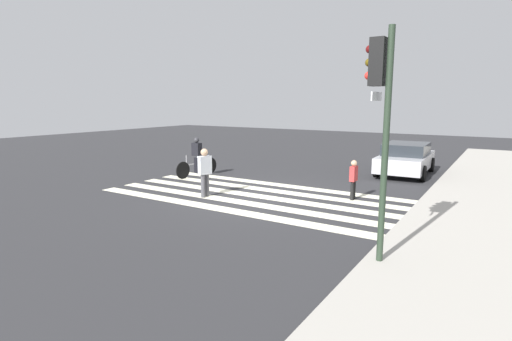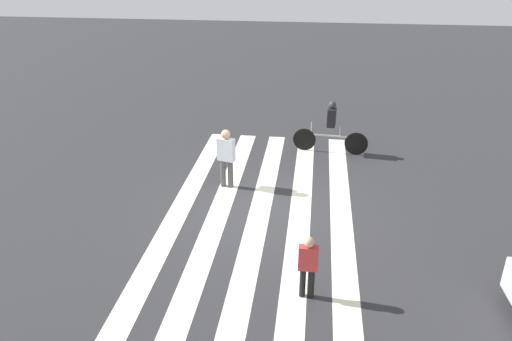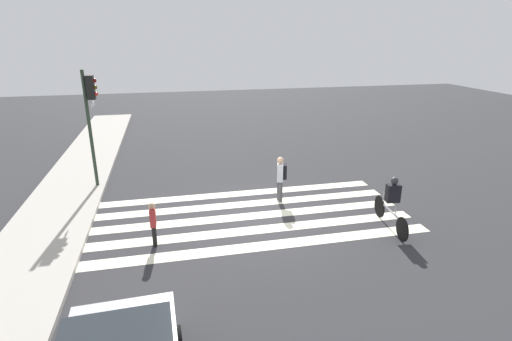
# 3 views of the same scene
# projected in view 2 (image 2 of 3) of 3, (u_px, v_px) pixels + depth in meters

# --- Properties ---
(ground_plane) EXTENTS (60.00, 60.00, 0.00)m
(ground_plane) POSITION_uv_depth(u_px,v_px,m) (260.00, 211.00, 12.21)
(ground_plane) COLOR #2D2D30
(crosswalk_stripes) EXTENTS (4.45, 10.00, 0.01)m
(crosswalk_stripes) POSITION_uv_depth(u_px,v_px,m) (260.00, 211.00, 12.21)
(crosswalk_stripes) COLOR #F2EDCC
(crosswalk_stripes) RESTS_ON ground_plane
(pedestrian_adult_yellow_jacket) EXTENTS (0.49, 0.45, 1.62)m
(pedestrian_adult_yellow_jacket) POSITION_uv_depth(u_px,v_px,m) (226.00, 153.00, 13.04)
(pedestrian_adult_yellow_jacket) COLOR #4C4C51
(pedestrian_adult_yellow_jacket) RESTS_ON ground_plane
(pedestrian_child_with_backpack) EXTENTS (0.36, 0.19, 1.29)m
(pedestrian_child_with_backpack) POSITION_uv_depth(u_px,v_px,m) (308.00, 264.00, 9.01)
(pedestrian_child_with_backpack) COLOR black
(pedestrian_child_with_backpack) RESTS_ON ground_plane
(cyclist_far_lane) EXTENTS (2.29, 0.42, 1.65)m
(cyclist_far_lane) POSITION_uv_depth(u_px,v_px,m) (331.00, 126.00, 15.16)
(cyclist_far_lane) COLOR black
(cyclist_far_lane) RESTS_ON ground_plane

